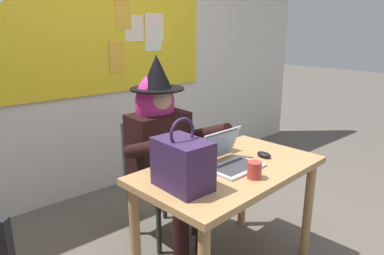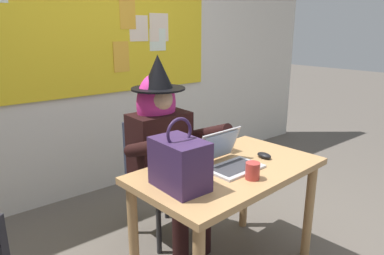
{
  "view_description": "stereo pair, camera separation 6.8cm",
  "coord_description": "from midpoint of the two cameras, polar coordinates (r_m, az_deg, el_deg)",
  "views": [
    {
      "loc": [
        -1.43,
        -1.23,
        1.53
      ],
      "look_at": [
        -0.02,
        0.4,
        0.92
      ],
      "focal_mm": 32.59,
      "sensor_mm": 36.0,
      "label": 1
    },
    {
      "loc": [
        -1.38,
        -1.27,
        1.53
      ],
      "look_at": [
        -0.02,
        0.4,
        0.92
      ],
      "focal_mm": 32.59,
      "sensor_mm": 36.0,
      "label": 2
    }
  ],
  "objects": [
    {
      "name": "wall_back_bulletin",
      "position": [
        3.35,
        -14.72,
        13.08
      ],
      "size": [
        5.86,
        1.88,
        2.77
      ],
      "color": "silver",
      "rests_on": "ground"
    },
    {
      "name": "desk_main",
      "position": [
        2.16,
        6.86,
        -9.15
      ],
      "size": [
        1.2,
        0.75,
        0.73
      ],
      "rotation": [
        0.0,
        0.0,
        0.07
      ],
      "color": "tan",
      "rests_on": "ground"
    },
    {
      "name": "chair_at_desk",
      "position": [
        2.66,
        -5.27,
        -7.19
      ],
      "size": [
        0.44,
        0.44,
        0.89
      ],
      "rotation": [
        0.0,
        0.0,
        -1.51
      ],
      "color": "#2D3347",
      "rests_on": "ground"
    },
    {
      "name": "person_costumed",
      "position": [
        2.47,
        -3.75,
        -2.2
      ],
      "size": [
        0.6,
        0.65,
        1.37
      ],
      "rotation": [
        0.0,
        0.0,
        -1.58
      ],
      "color": "black",
      "rests_on": "ground"
    },
    {
      "name": "laptop",
      "position": [
        2.11,
        6.88,
        -5.16
      ],
      "size": [
        0.34,
        0.31,
        0.21
      ],
      "rotation": [
        0.0,
        0.0,
        0.04
      ],
      "color": "#B7B7BC",
      "rests_on": "desk_main"
    },
    {
      "name": "computer_mouse",
      "position": [
        2.3,
        12.55,
        -4.48
      ],
      "size": [
        0.06,
        0.11,
        0.03
      ],
      "primitive_type": "ellipsoid",
      "rotation": [
        0.0,
        0.0,
        -0.03
      ],
      "color": "black",
      "rests_on": "desk_main"
    },
    {
      "name": "handbag",
      "position": [
        1.8,
        -0.96,
        -5.87
      ],
      "size": [
        0.2,
        0.3,
        0.38
      ],
      "rotation": [
        0.0,
        0.0,
        0.19
      ],
      "color": "#38234C",
      "rests_on": "desk_main"
    },
    {
      "name": "coffee_mug",
      "position": [
        1.97,
        10.94,
        -6.96
      ],
      "size": [
        0.08,
        0.08,
        0.09
      ],
      "primitive_type": "cylinder",
      "color": "#B23833",
      "rests_on": "desk_main"
    }
  ]
}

